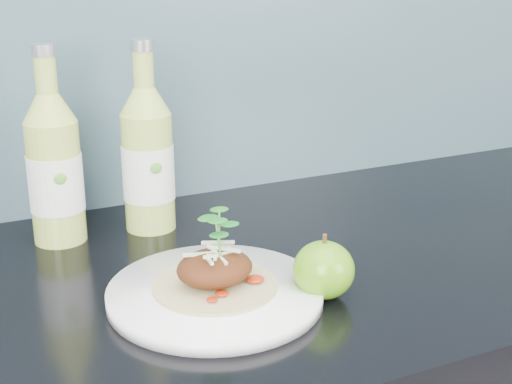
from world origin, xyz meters
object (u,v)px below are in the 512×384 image
(dinner_plate, at_px, (215,293))
(cider_bottle_left, at_px, (55,169))
(green_apple, at_px, (324,270))
(cider_bottle_right, at_px, (148,160))

(dinner_plate, bearing_deg, cider_bottle_left, 115.97)
(green_apple, relative_size, cider_bottle_right, 0.35)
(cider_bottle_left, bearing_deg, green_apple, -69.74)
(dinner_plate, relative_size, green_apple, 3.06)
(cider_bottle_left, bearing_deg, dinner_plate, -82.32)
(cider_bottle_right, bearing_deg, green_apple, -51.18)
(dinner_plate, height_order, cider_bottle_right, cider_bottle_right)
(green_apple, bearing_deg, dinner_plate, 158.52)
(cider_bottle_left, bearing_deg, cider_bottle_right, -22.23)
(dinner_plate, distance_m, green_apple, 0.13)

